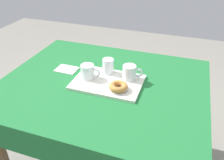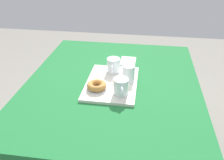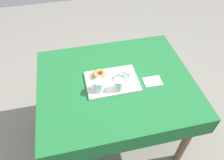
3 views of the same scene
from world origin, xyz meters
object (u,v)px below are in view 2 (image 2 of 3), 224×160
(donut_plate_left, at_px, (97,89))
(paper_napkin, at_px, (128,61))
(serving_tray, at_px, (112,83))
(tea_mug_right, at_px, (121,87))
(tea_mug_left, at_px, (113,66))
(water_glass_near, at_px, (129,74))
(dining_table, at_px, (112,98))
(sugar_donut_left, at_px, (97,85))

(donut_plate_left, bearing_deg, paper_napkin, 161.33)
(serving_tray, xyz_separation_m, tea_mug_right, (0.11, 0.06, 0.05))
(tea_mug_left, xyz_separation_m, water_glass_near, (0.09, 0.10, 0.00))
(tea_mug_left, distance_m, donut_plate_left, 0.22)
(paper_napkin, bearing_deg, dining_table, -13.24)
(tea_mug_right, height_order, sugar_donut_left, tea_mug_right)
(dining_table, height_order, sugar_donut_left, sugar_donut_left)
(dining_table, distance_m, sugar_donut_left, 0.20)
(water_glass_near, distance_m, sugar_donut_left, 0.20)
(paper_napkin, bearing_deg, sugar_donut_left, -18.67)
(tea_mug_right, xyz_separation_m, water_glass_near, (-0.15, 0.03, 0.00))
(dining_table, distance_m, donut_plate_left, 0.19)
(serving_tray, height_order, tea_mug_left, tea_mug_left)
(dining_table, xyz_separation_m, tea_mug_right, (0.14, 0.07, 0.17))
(serving_tray, height_order, water_glass_near, water_glass_near)
(tea_mug_left, bearing_deg, sugar_donut_left, -16.28)
(tea_mug_left, relative_size, water_glass_near, 1.28)
(tea_mug_left, bearing_deg, water_glass_near, 48.19)
(water_glass_near, bearing_deg, donut_plate_left, -53.10)
(tea_mug_left, xyz_separation_m, paper_napkin, (-0.19, 0.07, -0.05))
(tea_mug_right, bearing_deg, donut_plate_left, -101.21)
(serving_tray, xyz_separation_m, tea_mug_left, (-0.12, -0.01, 0.05))
(tea_mug_left, height_order, donut_plate_left, tea_mug_left)
(donut_plate_left, relative_size, paper_napkin, 0.81)
(water_glass_near, distance_m, paper_napkin, 0.28)
(sugar_donut_left, xyz_separation_m, paper_napkin, (-0.39, 0.13, -0.04))
(water_glass_near, height_order, donut_plate_left, water_glass_near)
(dining_table, relative_size, paper_napkin, 8.80)
(serving_tray, distance_m, water_glass_near, 0.11)
(tea_mug_right, xyz_separation_m, donut_plate_left, (-0.03, -0.13, -0.04))
(water_glass_near, distance_m, donut_plate_left, 0.20)
(sugar_donut_left, bearing_deg, water_glass_near, 126.90)
(tea_mug_right, bearing_deg, sugar_donut_left, -101.21)
(tea_mug_left, xyz_separation_m, tea_mug_right, (0.23, 0.07, 0.00))
(tea_mug_right, xyz_separation_m, paper_napkin, (-0.42, 0.00, -0.05))
(donut_plate_left, bearing_deg, tea_mug_right, 78.79)
(serving_tray, height_order, donut_plate_left, donut_plate_left)
(donut_plate_left, bearing_deg, dining_table, 149.85)
(dining_table, relative_size, tea_mug_left, 10.05)
(sugar_donut_left, bearing_deg, tea_mug_right, 78.79)
(donut_plate_left, bearing_deg, serving_tray, 140.95)
(dining_table, xyz_separation_m, donut_plate_left, (0.12, -0.07, 0.13))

